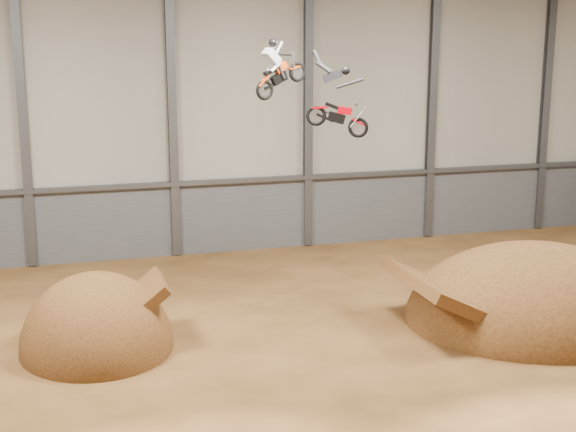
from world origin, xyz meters
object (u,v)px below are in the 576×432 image
object	(u,v)px
takeoff_ramp	(98,347)
fmx_rider_a	(284,61)
fmx_rider_b	(335,95)
landing_ramp	(534,319)

from	to	relation	value
takeoff_ramp	fmx_rider_a	world-z (taller)	fmx_rider_a
takeoff_ramp	fmx_rider_b	world-z (taller)	fmx_rider_b
takeoff_ramp	fmx_rider_b	bearing A→B (deg)	-4.42
fmx_rider_a	landing_ramp	bearing A→B (deg)	-39.14
takeoff_ramp	landing_ramp	world-z (taller)	landing_ramp
takeoff_ramp	fmx_rider_a	bearing A→B (deg)	10.97
takeoff_ramp	landing_ramp	xyz separation A→B (m)	(16.05, -1.70, 0.00)
landing_ramp	takeoff_ramp	bearing A→B (deg)	173.97
landing_ramp	fmx_rider_a	size ratio (longest dim) A/B	4.37
takeoff_ramp	landing_ramp	distance (m)	16.14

